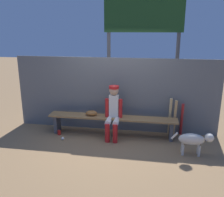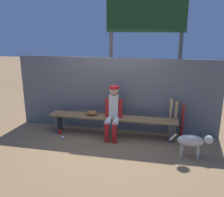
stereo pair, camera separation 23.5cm
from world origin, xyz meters
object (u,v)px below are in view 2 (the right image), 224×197
(cup_on_bench, at_px, (107,114))
(dugout_bench, at_px, (112,120))
(scoreboard, at_px, (148,27))
(player_seated, at_px, (113,110))
(baseball_glove, at_px, (92,113))
(bat_wood_tan, at_px, (175,119))
(cup_on_ground, at_px, (60,132))
(bat_aluminum_red, at_px, (182,121))
(baseball, at_px, (63,138))
(dog, at_px, (193,141))
(bat_wood_natural, at_px, (170,117))

(cup_on_bench, bearing_deg, dugout_bench, -13.76)
(cup_on_bench, relative_size, scoreboard, 0.03)
(player_seated, xyz_separation_m, baseball_glove, (-0.55, 0.11, -0.13))
(bat_wood_tan, height_order, cup_on_ground, bat_wood_tan)
(baseball_glove, height_order, cup_on_bench, baseball_glove)
(baseball_glove, bearing_deg, cup_on_bench, 4.64)
(bat_wood_tan, height_order, bat_aluminum_red, bat_wood_tan)
(baseball_glove, xyz_separation_m, cup_on_bench, (0.38, 0.03, -0.00))
(cup_on_ground, relative_size, scoreboard, 0.03)
(baseball_glove, height_order, baseball, baseball_glove)
(dugout_bench, distance_m, baseball, 1.23)
(dugout_bench, bearing_deg, bat_aluminum_red, 9.68)
(bat_wood_tan, xyz_separation_m, cup_on_bench, (-1.60, -0.20, 0.08))
(dugout_bench, bearing_deg, cup_on_ground, -171.83)
(player_seated, height_order, dog, player_seated)
(bat_wood_natural, relative_size, baseball, 12.78)
(scoreboard, relative_size, dog, 4.24)
(player_seated, distance_m, cup_on_ground, 1.46)
(cup_on_ground, bearing_deg, bat_aluminum_red, 9.02)
(cup_on_bench, bearing_deg, bat_aluminum_red, 8.04)
(dugout_bench, height_order, baseball_glove, baseball_glove)
(baseball_glove, bearing_deg, bat_aluminum_red, 7.45)
(baseball_glove, relative_size, cup_on_bench, 2.55)
(baseball, distance_m, dog, 2.92)
(player_seated, bearing_deg, dog, -17.49)
(bat_wood_natural, height_order, bat_aluminum_red, bat_wood_natural)
(bat_wood_natural, bearing_deg, scoreboard, 119.56)
(baseball_glove, distance_m, bat_aluminum_red, 2.17)
(player_seated, height_order, baseball, player_seated)
(dugout_bench, height_order, bat_wood_natural, bat_wood_natural)
(baseball, xyz_separation_m, cup_on_ground, (-0.19, 0.27, 0.02))
(bat_wood_natural, bearing_deg, dugout_bench, -169.10)
(player_seated, xyz_separation_m, scoreboard, (0.61, 1.62, 1.86))
(bat_wood_natural, distance_m, baseball, 2.59)
(bat_wood_natural, relative_size, dog, 1.12)
(bat_wood_natural, bearing_deg, cup_on_bench, -171.14)
(bat_wood_natural, relative_size, scoreboard, 0.26)
(bat_wood_tan, xyz_separation_m, scoreboard, (-0.82, 1.28, 2.08))
(scoreboard, bearing_deg, bat_wood_tan, -57.39)
(baseball, bearing_deg, bat_aluminum_red, 15.12)
(bat_aluminum_red, bearing_deg, dugout_bench, -170.32)
(dugout_bench, bearing_deg, bat_wood_natural, 10.90)
(player_seated, distance_m, bat_aluminum_red, 1.67)
(baseball_glove, relative_size, baseball, 3.78)
(player_seated, bearing_deg, cup_on_bench, 140.48)
(dugout_bench, height_order, scoreboard, scoreboard)
(baseball, height_order, scoreboard, scoreboard)
(dugout_bench, relative_size, bat_wood_natural, 3.26)
(bat_wood_tan, height_order, dog, bat_wood_tan)
(scoreboard, distance_m, dog, 3.30)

